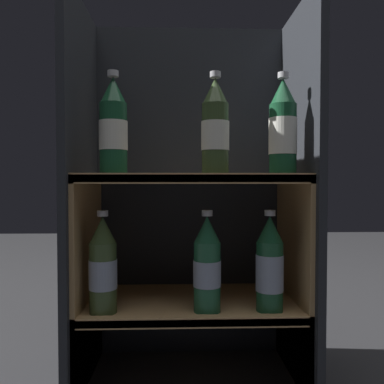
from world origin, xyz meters
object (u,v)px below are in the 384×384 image
(bottle_upper_front_0, at_px, (113,129))
(bottle_lower_front_1, at_px, (207,266))
(bottle_upper_front_1, at_px, (215,129))
(bottle_lower_front_2, at_px, (270,266))
(bottle_upper_front_2, at_px, (283,130))
(bottle_lower_front_0, at_px, (103,267))

(bottle_upper_front_0, bearing_deg, bottle_lower_front_1, -0.00)
(bottle_lower_front_1, bearing_deg, bottle_upper_front_1, -0.00)
(bottle_lower_front_1, relative_size, bottle_lower_front_2, 1.00)
(bottle_lower_front_2, bearing_deg, bottle_upper_front_2, -0.00)
(bottle_lower_front_0, bearing_deg, bottle_lower_front_2, 0.00)
(bottle_upper_front_0, distance_m, bottle_lower_front_2, 0.51)
(bottle_upper_front_0, bearing_deg, bottle_lower_front_0, 180.00)
(bottle_upper_front_2, xyz_separation_m, bottle_lower_front_0, (-0.44, 0.00, -0.34))
(bottle_upper_front_0, xyz_separation_m, bottle_upper_front_1, (0.25, -0.00, -0.00))
(bottle_upper_front_2, height_order, bottle_lower_front_1, bottle_upper_front_2)
(bottle_upper_front_0, xyz_separation_m, bottle_lower_front_1, (0.23, -0.00, -0.34))
(bottle_upper_front_0, bearing_deg, bottle_upper_front_2, -0.00)
(bottle_upper_front_2, xyz_separation_m, bottle_lower_front_2, (-0.03, 0.00, -0.34))
(bottle_upper_front_1, distance_m, bottle_lower_front_1, 0.34)
(bottle_upper_front_0, distance_m, bottle_lower_front_0, 0.34)
(bottle_upper_front_1, xyz_separation_m, bottle_lower_front_0, (-0.28, 0.00, -0.34))
(bottle_upper_front_1, height_order, bottle_lower_front_1, bottle_upper_front_1)
(bottle_lower_front_1, bearing_deg, bottle_lower_front_0, 180.00)
(bottle_upper_front_1, relative_size, bottle_upper_front_2, 1.00)
(bottle_upper_front_2, relative_size, bottle_lower_front_1, 1.00)
(bottle_lower_front_0, relative_size, bottle_lower_front_1, 1.00)
(bottle_upper_front_1, distance_m, bottle_upper_front_2, 0.17)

